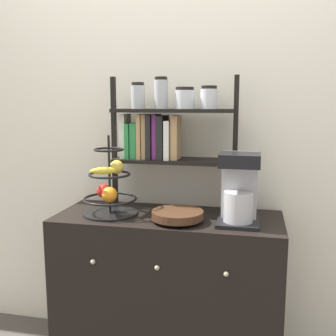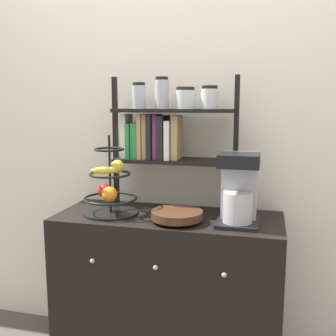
# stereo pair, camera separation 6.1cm
# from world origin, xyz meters

# --- Properties ---
(wall_back) EXTENTS (7.00, 0.05, 2.60)m
(wall_back) POSITION_xyz_m (0.00, 0.50, 1.30)
(wall_back) COLOR silver
(wall_back) RESTS_ON ground_plane
(sideboard) EXTENTS (1.14, 0.47, 0.81)m
(sideboard) POSITION_xyz_m (0.00, 0.23, 0.41)
(sideboard) COLOR black
(sideboard) RESTS_ON ground_plane
(coffee_maker) EXTENTS (0.20, 0.21, 0.34)m
(coffee_maker) POSITION_xyz_m (0.35, 0.19, 0.98)
(coffee_maker) COLOR black
(coffee_maker) RESTS_ON sideboard
(fruit_stand) EXTENTS (0.28, 0.28, 0.41)m
(fruit_stand) POSITION_xyz_m (-0.29, 0.18, 0.94)
(fruit_stand) COLOR black
(fruit_stand) RESTS_ON sideboard
(wooden_bowl) EXTENTS (0.25, 0.25, 0.05)m
(wooden_bowl) POSITION_xyz_m (0.07, 0.14, 0.85)
(wooden_bowl) COLOR #422819
(wooden_bowl) RESTS_ON sideboard
(shelf_hutch) EXTENTS (0.67, 0.20, 0.70)m
(shelf_hutch) POSITION_xyz_m (-0.06, 0.35, 1.24)
(shelf_hutch) COLOR black
(shelf_hutch) RESTS_ON sideboard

